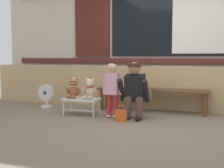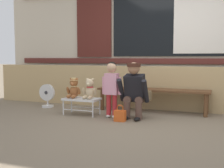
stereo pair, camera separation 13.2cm
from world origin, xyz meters
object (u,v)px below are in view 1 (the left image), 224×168
teddy_bear_plain (90,89)px  handbag_on_ground (121,115)px  floor_fan (46,96)px  wooden_bench_long (152,92)px  small_display_bench (82,100)px  teddy_bear_with_hat (74,88)px  child_standing (112,83)px  adult_crouching (135,90)px

teddy_bear_plain → handbag_on_ground: bearing=-22.0°
handbag_on_ground → floor_fan: (-1.84, 0.70, 0.14)m
wooden_bench_long → floor_fan: floor_fan is taller
wooden_bench_long → small_display_bench: wooden_bench_long is taller
wooden_bench_long → teddy_bear_with_hat: (-1.28, -0.72, 0.10)m
handbag_on_ground → small_display_bench: bearing=162.0°
wooden_bench_long → small_display_bench: (-1.12, -0.72, -0.11)m
teddy_bear_with_hat → child_standing: child_standing is taller
adult_crouching → handbag_on_ground: size_ratio=3.49×
adult_crouching → floor_fan: (-2.00, 0.41, -0.24)m
small_display_bench → floor_fan: (-1.02, 0.44, -0.03)m
small_display_bench → handbag_on_ground: size_ratio=2.35×
child_standing → teddy_bear_plain: bearing=174.9°
teddy_bear_with_hat → teddy_bear_plain: size_ratio=1.00×
wooden_bench_long → floor_fan: size_ratio=4.37×
handbag_on_ground → floor_fan: 1.98m
floor_fan → teddy_bear_with_hat: bearing=-26.8°
small_display_bench → child_standing: size_ratio=0.67×
adult_crouching → wooden_bench_long: bearing=78.7°
floor_fan → handbag_on_ground: bearing=-20.9°
small_display_bench → handbag_on_ground: bearing=-18.0°
small_display_bench → floor_fan: bearing=156.8°
teddy_bear_with_hat → handbag_on_ground: 1.09m
small_display_bench → teddy_bear_with_hat: (-0.16, 0.00, 0.21)m
child_standing → floor_fan: 1.72m
child_standing → adult_crouching: child_standing is taller
small_display_bench → floor_fan: size_ratio=1.33×
floor_fan → wooden_bench_long: bearing=7.6°
wooden_bench_long → teddy_bear_with_hat: size_ratio=5.78×
handbag_on_ground → adult_crouching: bearing=62.2°
adult_crouching → floor_fan: adult_crouching is taller
small_display_bench → adult_crouching: (0.99, 0.03, 0.21)m
teddy_bear_plain → floor_fan: teddy_bear_plain is taller
wooden_bench_long → handbag_on_ground: wooden_bench_long is taller
wooden_bench_long → adult_crouching: adult_crouching is taller
child_standing → floor_fan: (-1.61, 0.47, -0.35)m
handbag_on_ground → wooden_bench_long: bearing=73.3°
small_display_bench → child_standing: bearing=-3.6°
teddy_bear_plain → floor_fan: (-1.18, 0.43, -0.23)m
wooden_bench_long → small_display_bench: size_ratio=3.28×
teddy_bear_with_hat → adult_crouching: 1.15m
teddy_bear_plain → adult_crouching: (0.83, 0.03, 0.02)m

